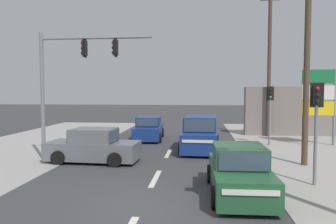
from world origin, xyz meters
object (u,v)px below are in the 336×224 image
at_px(utility_pole_midground_right, 307,55).
at_px(traffic_signal_mast, 69,72).
at_px(pedestal_signal_right_kerb, 316,116).
at_px(shopping_plaza_sign, 320,96).
at_px(pedestal_signal_far_median, 270,106).
at_px(sedan_kerbside_parked, 239,173).
at_px(sedan_crossing_left, 149,129).
at_px(sedan_receding_far, 93,147).
at_px(utility_pole_background_right, 269,58).
at_px(suv_oncoming_mid, 200,135).

xyz_separation_m(utility_pole_midground_right, traffic_signal_mast, (-10.68, -0.05, -0.69)).
xyz_separation_m(pedestal_signal_right_kerb, shopping_plaza_sign, (3.21, 8.88, 0.57)).
distance_m(utility_pole_midground_right, traffic_signal_mast, 10.70).
bearing_deg(pedestal_signal_far_median, shopping_plaza_sign, 5.34).
distance_m(sedan_kerbside_parked, sedan_crossing_left, 12.43).
bearing_deg(sedan_receding_far, pedestal_signal_far_median, 31.63).
relative_size(utility_pole_background_right, shopping_plaza_sign, 2.36).
distance_m(pedestal_signal_right_kerb, sedan_crossing_left, 12.80).
xyz_separation_m(utility_pole_background_right, sedan_receding_far, (-9.82, -9.59, -4.97)).
bearing_deg(shopping_plaza_sign, traffic_signal_mast, -156.63).
height_order(traffic_signal_mast, sedan_crossing_left, traffic_signal_mast).
relative_size(traffic_signal_mast, pedestal_signal_right_kerb, 1.69).
distance_m(utility_pole_background_right, sedan_kerbside_parked, 15.12).
bearing_deg(pedestal_signal_right_kerb, utility_pole_midground_right, 78.75).
distance_m(pedestal_signal_right_kerb, sedan_kerbside_parked, 3.44).
relative_size(pedestal_signal_right_kerb, pedestal_signal_far_median, 1.00).
height_order(pedestal_signal_far_median, suv_oncoming_mid, pedestal_signal_far_median).
bearing_deg(sedan_crossing_left, suv_oncoming_mid, -48.05).
height_order(utility_pole_midground_right, utility_pole_background_right, utility_pole_background_right).
xyz_separation_m(pedestal_signal_far_median, suv_oncoming_mid, (-4.18, -2.18, -1.53)).
bearing_deg(pedestal_signal_far_median, suv_oncoming_mid, -152.45).
bearing_deg(sedan_kerbside_parked, traffic_signal_mast, 149.16).
distance_m(utility_pole_background_right, pedestal_signal_far_median, 5.19).
relative_size(sedan_kerbside_parked, sedan_receding_far, 0.99).
bearing_deg(utility_pole_midground_right, utility_pole_background_right, 88.03).
height_order(utility_pole_background_right, sedan_crossing_left, utility_pole_background_right).
relative_size(traffic_signal_mast, sedan_crossing_left, 1.39).
xyz_separation_m(sedan_receding_far, sedan_crossing_left, (1.44, 7.29, 0.00)).
relative_size(traffic_signal_mast, sedan_receding_far, 1.39).
distance_m(pedestal_signal_right_kerb, suv_oncoming_mid, 7.69).
bearing_deg(pedestal_signal_far_median, sedan_kerbside_parked, -106.77).
bearing_deg(utility_pole_midground_right, pedestal_signal_right_kerb, -101.25).
relative_size(utility_pole_midground_right, sedan_kerbside_parked, 2.15).
relative_size(utility_pole_midground_right, pedestal_signal_far_median, 2.58).
distance_m(sedan_receding_far, sedan_crossing_left, 7.43).
xyz_separation_m(utility_pole_midground_right, pedestal_signal_right_kerb, (-0.64, -3.20, -2.42)).
height_order(utility_pole_background_right, traffic_signal_mast, utility_pole_background_right).
bearing_deg(sedan_kerbside_parked, sedan_crossing_left, 112.21).
bearing_deg(shopping_plaza_sign, pedestal_signal_right_kerb, -109.89).
bearing_deg(suv_oncoming_mid, utility_pole_background_right, 51.51).
height_order(pedestal_signal_far_median, sedan_receding_far, pedestal_signal_far_median).
bearing_deg(sedan_crossing_left, utility_pole_background_right, 15.31).
bearing_deg(utility_pole_midground_right, traffic_signal_mast, -179.75).
distance_m(utility_pole_midground_right, utility_pole_background_right, 9.43).
bearing_deg(suv_oncoming_mid, traffic_signal_mast, -151.82).
bearing_deg(utility_pole_background_right, sedan_crossing_left, -164.69).
relative_size(pedestal_signal_far_median, sedan_receding_far, 0.82).
relative_size(shopping_plaza_sign, sedan_kerbside_parked, 1.08).
relative_size(utility_pole_midground_right, suv_oncoming_mid, 1.99).
bearing_deg(sedan_receding_far, utility_pole_midground_right, 1.22).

